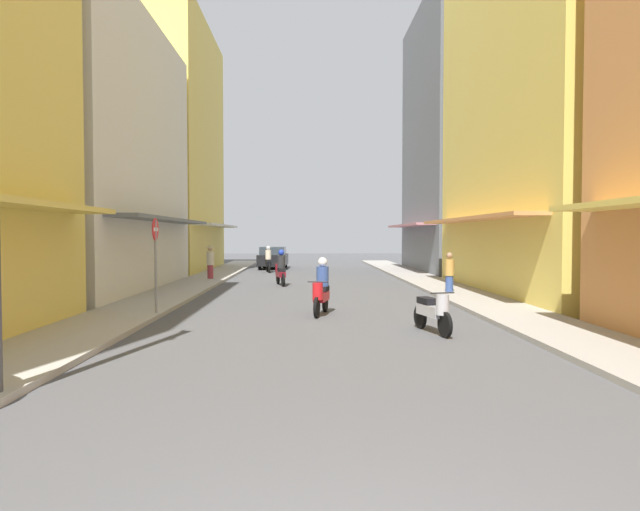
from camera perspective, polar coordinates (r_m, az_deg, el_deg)
name	(u,v)px	position (r m, az deg, el deg)	size (l,w,h in m)	color
ground_plane	(316,294)	(21.05, -0.41, -3.94)	(96.24, 96.24, 0.00)	#4C4C4F
sidewalk_left	(173,293)	(21.62, -14.57, -3.69)	(2.12, 51.75, 0.12)	#ADA89E
sidewalk_right	(457,292)	(21.78, 13.63, -3.63)	(2.12, 51.75, 0.12)	#9E9991
building_left_mid	(76,155)	(24.34, -23.33, 9.30)	(7.05, 12.57, 10.68)	silver
building_left_far	(160,149)	(36.60, -15.81, 10.29)	(7.05, 11.99, 15.01)	#EFD159
building_right_mid	(565,74)	(24.03, 23.45, 16.40)	(7.05, 13.11, 16.45)	#EFD159
building_right_far	(468,141)	(35.77, 14.65, 11.13)	(7.05, 11.19, 15.78)	slate
motorbike_black	(268,260)	(33.72, -5.25, -0.50)	(0.58, 1.80, 1.58)	black
motorbike_silver	(433,311)	(12.93, 11.32, -5.49)	(0.65, 1.78, 0.96)	black
motorbike_maroon	(281,269)	(24.80, -3.99, -1.41)	(0.64, 1.78, 1.58)	black
motorbike_red	(321,289)	(15.62, 0.14, -3.42)	(0.63, 1.79, 1.58)	black
parked_car	(273,257)	(37.44, -4.74, -0.19)	(1.87, 4.14, 1.45)	black
pedestrian_foreground	(210,261)	(27.64, -11.00, -0.52)	(0.44, 0.44, 1.73)	#99333F
pedestrian_midway	(449,274)	(21.28, 12.90, -1.82)	(0.34, 0.34, 1.57)	#334C8C
street_sign_no_entry	(156,253)	(15.67, -16.23, 0.23)	(0.07, 0.60, 2.65)	gray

